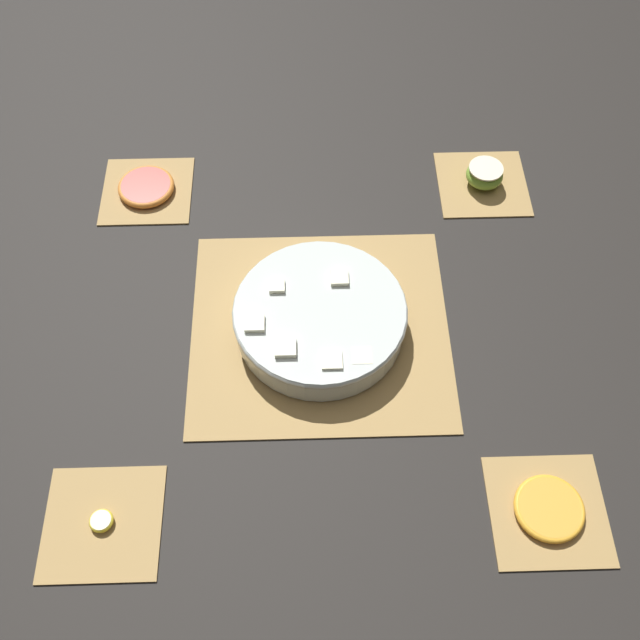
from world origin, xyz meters
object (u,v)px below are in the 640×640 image
at_px(orange_slice_whole, 549,508).
at_px(banana_coin_single, 101,521).
at_px(fruit_salad_bowl, 320,317).
at_px(apple_half, 485,175).
at_px(grapefruit_slice, 146,187).

xyz_separation_m(orange_slice_whole, banana_coin_single, (-0.60, 0.00, -0.00)).
distance_m(fruit_salad_bowl, apple_half, 0.42).
distance_m(apple_half, orange_slice_whole, 0.60).
bearing_deg(apple_half, banana_coin_single, -134.90).
xyz_separation_m(fruit_salad_bowl, grapefruit_slice, (-0.30, 0.30, -0.02)).
height_order(fruit_salad_bowl, apple_half, fruit_salad_bowl).
height_order(banana_coin_single, grapefruit_slice, grapefruit_slice).
relative_size(banana_coin_single, grapefruit_slice, 0.33).
height_order(orange_slice_whole, banana_coin_single, orange_slice_whole).
relative_size(apple_half, orange_slice_whole, 0.68).
bearing_deg(grapefruit_slice, apple_half, 0.00).
bearing_deg(orange_slice_whole, grapefruit_slice, 134.90).
xyz_separation_m(fruit_salad_bowl, banana_coin_single, (-0.30, -0.30, -0.03)).
bearing_deg(orange_slice_whole, apple_half, 90.00).
height_order(fruit_salad_bowl, orange_slice_whole, fruit_salad_bowl).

